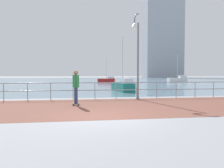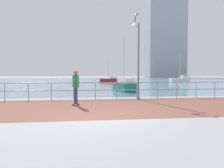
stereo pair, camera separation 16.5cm
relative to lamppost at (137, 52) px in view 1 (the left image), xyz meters
The scene contains 10 objects.
ground 34.97m from the lamppost, 94.31° to the left, with size 220.00×220.00×0.00m, color gray.
brick_paving 4.76m from the lamppost, 135.54° to the right, with size 28.00×6.58×0.01m, color brown.
harbor_water 45.90m from the lamppost, 93.28° to the left, with size 180.00×88.00×0.00m, color slate.
waterfront_railing 3.54m from the lamppost, 164.56° to the left, with size 25.25×0.06×1.11m.
lamppost is the anchor object (origin of this frame).
skateboarder 4.72m from the lamppost, 151.85° to the right, with size 0.41×0.55×1.83m.
sailboat_ivory 32.96m from the lamppost, 60.41° to the left, with size 4.03×1.48×5.57m.
sailboat_white 30.51m from the lamppost, 86.37° to the left, with size 3.52×2.24×4.75m.
sailboat_navy 7.58m from the lamppost, 85.64° to the left, with size 1.66×3.88×5.28m.
tower_concrete 96.98m from the lamppost, 67.69° to the left, with size 17.86×10.04×45.83m.
Camera 1 is at (-1.02, -8.30, 1.65)m, focal length 35.28 mm.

